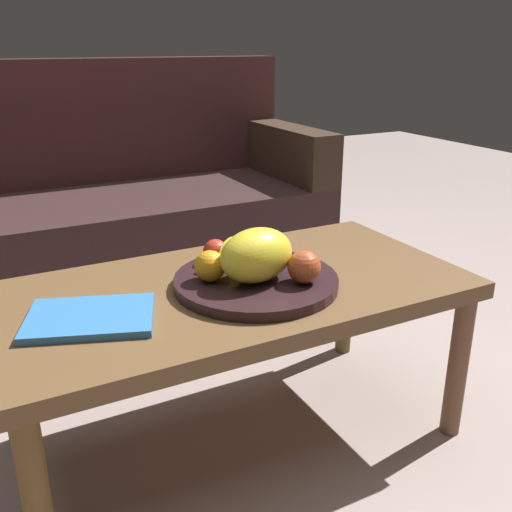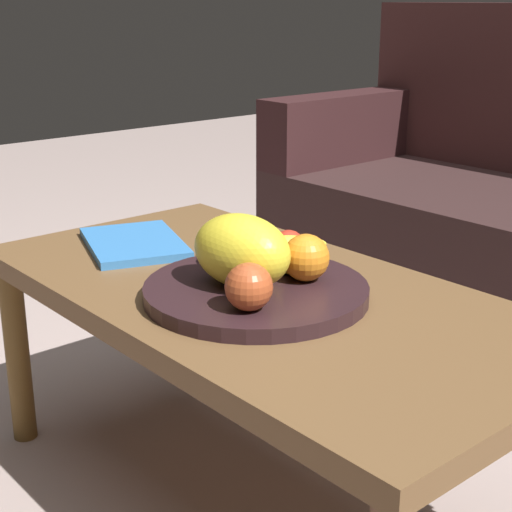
% 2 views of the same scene
% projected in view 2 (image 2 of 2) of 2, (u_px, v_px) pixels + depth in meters
% --- Properties ---
extents(ground_plane, '(8.00, 8.00, 0.00)m').
position_uv_depth(ground_plane, '(259.00, 499.00, 1.51)').
color(ground_plane, gray).
extents(coffee_table, '(1.09, 0.56, 0.43)m').
position_uv_depth(coffee_table, '(259.00, 314.00, 1.39)').
color(coffee_table, brown).
rests_on(coffee_table, ground_plane).
extents(fruit_bowl, '(0.38, 0.38, 0.03)m').
position_uv_depth(fruit_bowl, '(256.00, 291.00, 1.32)').
color(fruit_bowl, black).
rests_on(fruit_bowl, coffee_table).
extents(melon_large_front, '(0.20, 0.15, 0.12)m').
position_uv_depth(melon_large_front, '(242.00, 251.00, 1.29)').
color(melon_large_front, yellow).
rests_on(melon_large_front, fruit_bowl).
extents(orange_front, '(0.07, 0.07, 0.07)m').
position_uv_depth(orange_front, '(229.00, 247.00, 1.39)').
color(orange_front, orange).
rests_on(orange_front, fruit_bowl).
extents(orange_left, '(0.08, 0.08, 0.08)m').
position_uv_depth(orange_left, '(306.00, 258.00, 1.32)').
color(orange_left, orange).
rests_on(orange_left, fruit_bowl).
extents(apple_front, '(0.06, 0.06, 0.06)m').
position_uv_depth(apple_front, '(289.00, 247.00, 1.41)').
color(apple_front, red).
rests_on(apple_front, fruit_bowl).
extents(apple_left, '(0.07, 0.07, 0.07)m').
position_uv_depth(apple_left, '(249.00, 287.00, 1.20)').
color(apple_left, '#AE4924').
rests_on(apple_left, fruit_bowl).
extents(banana_bunch, '(0.16, 0.14, 0.06)m').
position_uv_depth(banana_bunch, '(280.00, 254.00, 1.38)').
color(banana_bunch, yellow).
rests_on(banana_bunch, fruit_bowl).
extents(magazine, '(0.30, 0.25, 0.02)m').
position_uv_depth(magazine, '(134.00, 243.00, 1.59)').
color(magazine, '#3375BB').
rests_on(magazine, coffee_table).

